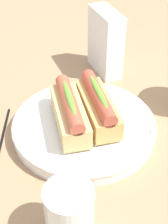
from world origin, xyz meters
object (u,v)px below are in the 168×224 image
(hotdog_back, at_px, (98,106))
(napkin_box, at_px, (105,42))
(serving_bowl, at_px, (84,126))
(hotdog_front, at_px, (70,112))
(chopstick_near, at_px, (0,146))
(water_glass, at_px, (69,216))

(hotdog_back, bearing_deg, napkin_box, 166.01)
(serving_bowl, relative_size, hotdog_back, 1.77)
(serving_bowl, xyz_separation_m, hotdog_front, (0.01, -0.03, 0.04))
(hotdog_front, bearing_deg, chopstick_near, -83.52)
(serving_bowl, distance_m, hotdog_back, 0.05)
(hotdog_front, height_order, napkin_box, napkin_box)
(hotdog_back, distance_m, chopstick_near, 0.20)
(water_glass, bearing_deg, hotdog_front, 173.97)
(water_glass, height_order, chopstick_near, water_glass)
(chopstick_near, bearing_deg, napkin_box, 141.29)
(napkin_box, bearing_deg, water_glass, -30.91)
(napkin_box, distance_m, chopstick_near, 0.35)
(chopstick_near, bearing_deg, hotdog_back, 103.81)
(water_glass, xyz_separation_m, chopstick_near, (-0.19, -0.11, -0.04))
(serving_bowl, distance_m, napkin_box, 0.24)
(napkin_box, xyz_separation_m, chopstick_near, (0.24, -0.24, -0.07))
(water_glass, xyz_separation_m, napkin_box, (-0.43, 0.13, 0.04))
(hotdog_back, relative_size, chopstick_near, 0.70)
(serving_bowl, height_order, napkin_box, napkin_box)
(serving_bowl, distance_m, hotdog_front, 0.05)
(hotdog_front, relative_size, napkin_box, 1.03)
(hotdog_back, bearing_deg, serving_bowl, -79.41)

